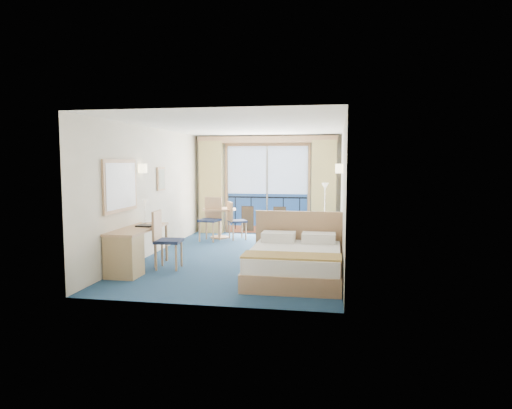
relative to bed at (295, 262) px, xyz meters
name	(u,v)px	position (x,y,z in m)	size (l,w,h in m)	color
floor	(244,257)	(-1.21, 1.60, -0.30)	(6.50, 6.50, 0.00)	navy
room_walls	(244,172)	(-1.21, 1.60, 1.48)	(4.04, 6.54, 2.72)	beige
balcony_door	(267,192)	(-1.22, 4.82, 0.85)	(2.36, 0.03, 2.52)	navy
curtain_left	(211,187)	(-2.76, 4.67, 0.98)	(0.65, 0.22, 2.55)	tan
curtain_right	(324,188)	(0.34, 4.67, 0.98)	(0.65, 0.22, 2.55)	tan
pelmet	(267,139)	(-1.21, 4.70, 2.28)	(3.80, 0.25, 0.18)	tan
mirror	(120,186)	(-3.18, 0.10, 1.25)	(0.05, 1.25, 0.95)	tan
wall_print	(161,179)	(-3.18, 2.05, 1.30)	(0.04, 0.42, 0.52)	tan
sconce_left	(143,168)	(-3.15, 1.00, 1.55)	(0.18, 0.18, 0.18)	#FFEEB2
sconce_right	(340,169)	(0.73, 1.45, 1.55)	(0.18, 0.18, 0.18)	#FFEEB2
bed	(295,262)	(0.00, 0.00, 0.00)	(1.68, 2.00, 1.06)	tan
nightstand	(331,249)	(0.57, 1.41, -0.04)	(0.39, 0.37, 0.51)	tan
phone	(332,234)	(0.60, 1.46, 0.26)	(0.20, 0.16, 0.09)	white
armchair	(314,229)	(0.17, 3.18, 0.10)	(0.84, 0.87, 0.79)	#454A54
floor_lamp	(325,197)	(0.38, 4.19, 0.80)	(0.20, 0.20, 1.44)	silver
desk	(127,251)	(-2.92, -0.25, 0.13)	(0.57, 1.65, 0.77)	tan
desk_chair	(164,236)	(-2.48, 0.35, 0.31)	(0.51, 0.50, 1.08)	#1C2542
folder	(145,226)	(-2.85, 0.38, 0.49)	(0.31, 0.23, 0.03)	black
desk_lamp	(145,206)	(-2.98, 0.67, 0.82)	(0.12, 0.12, 0.46)	silver
round_table	(220,216)	(-2.32, 3.85, 0.29)	(0.86, 0.86, 0.77)	tan
table_chair_a	(234,218)	(-1.89, 3.68, 0.25)	(0.57, 0.57, 0.97)	#1C2542
table_chair_b	(211,216)	(-2.43, 3.45, 0.32)	(0.55, 0.56, 1.09)	#1C2542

